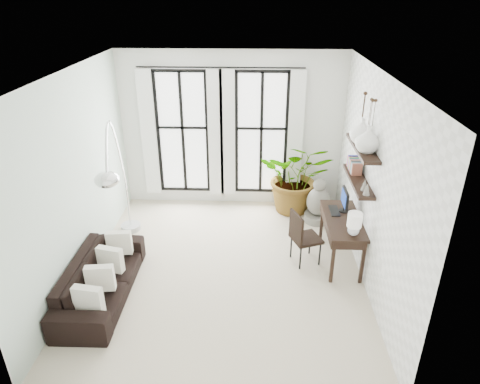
# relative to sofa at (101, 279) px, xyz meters

# --- Properties ---
(floor) EXTENTS (5.00, 5.00, 0.00)m
(floor) POSITION_rel_sofa_xyz_m (1.80, 0.73, -0.31)
(floor) COLOR beige
(floor) RESTS_ON ground
(ceiling) EXTENTS (5.00, 5.00, 0.00)m
(ceiling) POSITION_rel_sofa_xyz_m (1.80, 0.73, 2.89)
(ceiling) COLOR white
(ceiling) RESTS_ON wall_back
(wall_left) EXTENTS (0.00, 5.00, 5.00)m
(wall_left) POSITION_rel_sofa_xyz_m (-0.45, 0.73, 1.29)
(wall_left) COLOR silver
(wall_left) RESTS_ON floor
(wall_right) EXTENTS (0.00, 5.00, 5.00)m
(wall_right) POSITION_rel_sofa_xyz_m (4.05, 0.73, 1.29)
(wall_right) COLOR white
(wall_right) RESTS_ON floor
(wall_back) EXTENTS (4.50, 0.00, 4.50)m
(wall_back) POSITION_rel_sofa_xyz_m (1.80, 3.23, 1.29)
(wall_back) COLOR white
(wall_back) RESTS_ON floor
(windows) EXTENTS (3.26, 0.13, 2.65)m
(windows) POSITION_rel_sofa_xyz_m (1.60, 3.16, 1.25)
(windows) COLOR white
(windows) RESTS_ON wall_back
(wall_shelves) EXTENTS (0.25, 1.30, 0.60)m
(wall_shelves) POSITION_rel_sofa_xyz_m (3.91, 1.13, 1.42)
(wall_shelves) COLOR black
(wall_shelves) RESTS_ON wall_right
(sofa) EXTENTS (0.84, 2.13, 0.62)m
(sofa) POSITION_rel_sofa_xyz_m (0.00, 0.00, 0.00)
(sofa) COLOR black
(sofa) RESTS_ON floor
(throw_pillows) EXTENTS (0.40, 1.52, 0.40)m
(throw_pillows) POSITION_rel_sofa_xyz_m (0.10, 0.00, 0.19)
(throw_pillows) COLOR beige
(throw_pillows) RESTS_ON sofa
(plant) EXTENTS (1.55, 1.39, 1.56)m
(plant) POSITION_rel_sofa_xyz_m (3.13, 2.88, 0.47)
(plant) COLOR #2D7228
(plant) RESTS_ON floor
(desk) EXTENTS (0.58, 1.37, 1.20)m
(desk) POSITION_rel_sofa_xyz_m (3.74, 1.04, 0.44)
(desk) COLOR black
(desk) RESTS_ON floor
(desk_chair) EXTENTS (0.58, 0.58, 0.95)m
(desk_chair) POSITION_rel_sofa_xyz_m (3.08, 1.00, 0.23)
(desk_chair) COLOR black
(desk_chair) RESTS_ON floor
(arc_lamp) EXTENTS (0.75, 2.26, 2.49)m
(arc_lamp) POSITION_rel_sofa_xyz_m (0.10, 1.00, 1.63)
(arc_lamp) COLOR silver
(arc_lamp) RESTS_ON floor
(buddha) EXTENTS (0.51, 0.51, 0.93)m
(buddha) POSITION_rel_sofa_xyz_m (3.54, 2.43, 0.08)
(buddha) COLOR gray
(buddha) RESTS_ON floor
(vase_a) EXTENTS (0.37, 0.37, 0.38)m
(vase_a) POSITION_rel_sofa_xyz_m (3.91, 0.84, 1.96)
(vase_a) COLOR white
(vase_a) RESTS_ON shelf_upper
(vase_b) EXTENTS (0.37, 0.37, 0.38)m
(vase_b) POSITION_rel_sofa_xyz_m (3.91, 1.24, 1.96)
(vase_b) COLOR white
(vase_b) RESTS_ON shelf_upper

